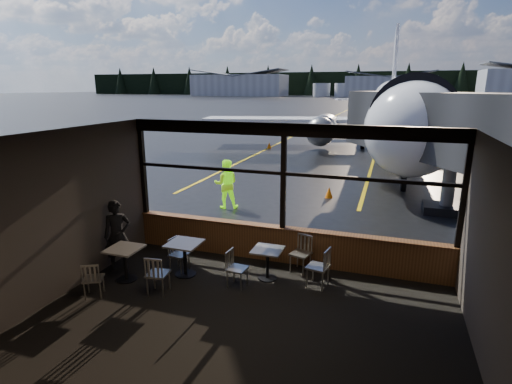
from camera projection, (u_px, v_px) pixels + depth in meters
The scene contains 33 objects.
ground_plane at pixel (386, 102), 120.11m from camera, with size 520.00×520.00×0.00m, color black.
carpet_floor at pixel (240, 325), 7.44m from camera, with size 8.00×6.00×0.01m, color black.
ceiling at pixel (238, 138), 6.55m from camera, with size 8.00×6.00×0.04m, color #38332D.
wall_left at pixel (58, 215), 8.23m from camera, with size 0.04×6.00×3.50m, color #453D37.
wall_right at pixel (498, 271), 5.75m from camera, with size 0.04×6.00×3.50m, color #453D37.
wall_back at pixel (138, 336), 4.24m from camera, with size 8.00×0.04×3.50m, color #453D37.
window_sill at pixel (282, 245), 10.07m from camera, with size 8.00×0.28×0.90m, color brown.
window_header at pixel (284, 130), 9.33m from camera, with size 8.00×0.18×0.30m, color black.
mullion_left at pixel (143, 167), 10.85m from camera, with size 0.12×0.12×2.60m, color black.
mullion_centre at pixel (283, 178), 9.63m from camera, with size 0.12×0.12×2.60m, color black.
mullion_right at pixel (465, 191), 8.40m from camera, with size 0.12×0.12×2.60m, color black.
window_transom at pixel (284, 173), 9.60m from camera, with size 8.00×0.10×0.08m, color black.
airliner at pixel (401, 74), 26.22m from camera, with size 27.91×33.50×10.24m, color white, non-canonical shape.
jet_bridge at pixel (428, 146), 13.50m from camera, with size 8.98×10.97×4.79m, color #2C2C2E, non-canonical shape.
cafe_table_near at pixel (268, 264), 9.19m from camera, with size 0.67×0.67×0.74m, color gray, non-canonical shape.
cafe_table_mid at pixel (185, 259), 9.36m from camera, with size 0.74×0.74×0.82m, color gray, non-canonical shape.
cafe_table_left at pixel (126, 264), 9.12m from camera, with size 0.72×0.72×0.79m, color #A9A39B, non-canonical shape.
chair_near_e at pixel (318, 267), 8.80m from camera, with size 0.51×0.51×0.93m, color beige, non-canonical shape.
chair_near_w at pixel (237, 269), 8.80m from camera, with size 0.47×0.47×0.85m, color beige, non-canonical shape.
chair_near_n at pixel (301, 254), 9.52m from camera, with size 0.49×0.49×0.91m, color #B2ADA1, non-canonical shape.
chair_mid_s at pixel (158, 274), 8.51m from camera, with size 0.49×0.49×0.90m, color beige, non-canonical shape.
chair_mid_w at pixel (179, 255), 9.57m from camera, with size 0.45×0.45×0.83m, color #BBB6A9, non-canonical shape.
chair_left_s at pixel (93, 279), 8.39m from camera, with size 0.44×0.44×0.81m, color #BAB5A8, non-canonical shape.
passenger at pixel (118, 235), 9.59m from camera, with size 0.63×0.41×1.72m, color black.
ground_crew at pixel (226, 184), 14.53m from camera, with size 0.87×0.68×1.79m, color #BFF219.
cone_nose at pixel (329, 192), 16.01m from camera, with size 0.32×0.32×0.44m, color #FF5C08.
cone_wing at pixel (269, 145), 28.98m from camera, with size 0.32×0.32×0.45m, color #FF5C08.
hangar_left at pixel (240, 84), 195.34m from camera, with size 45.00×18.00×11.00m, color silver, non-canonical shape.
hangar_mid at pixel (390, 85), 178.38m from camera, with size 38.00×15.00×10.00m, color silver, non-canonical shape.
fuel_tank_a at pixel (321, 90), 185.43m from camera, with size 8.00×8.00×6.00m, color silver.
fuel_tank_b at pixel (343, 90), 182.33m from camera, with size 8.00×8.00×6.00m, color silver.
fuel_tank_c at pixel (366, 90), 179.24m from camera, with size 8.00×8.00×6.00m, color silver.
treeline at pixel (390, 84), 201.03m from camera, with size 360.00×3.00×12.00m, color black.
Camera 1 is at (2.38, -9.11, 4.32)m, focal length 28.00 mm.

